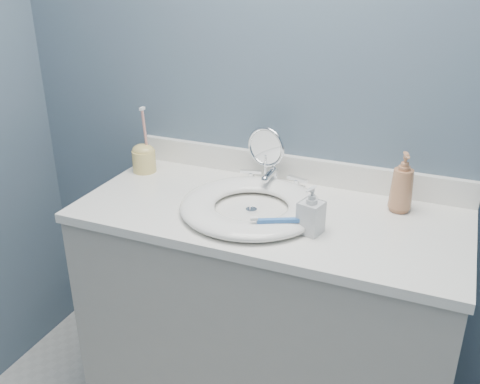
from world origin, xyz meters
The scene contains 12 objects.
back_wall centered at (0.00, 1.25, 1.20)m, with size 2.20×0.02×2.40m, color #4B5E71.
vanity_cabinet centered at (0.00, 0.97, 0.42)m, with size 1.20×0.55×0.85m, color #A5A097.
countertop centered at (0.00, 0.97, 0.86)m, with size 1.22×0.57×0.03m, color white.
backsplash centered at (0.00, 1.24, 0.93)m, with size 1.22×0.02×0.09m, color white.
basin centered at (-0.05, 0.94, 0.90)m, with size 0.45×0.45×0.04m, color white, non-canonical shape.
drain centered at (-0.05, 0.94, 0.88)m, with size 0.04×0.04×0.01m, color silver.
faucet centered at (-0.05, 1.14, 0.91)m, with size 0.25×0.13×0.07m.
makeup_mirror centered at (-0.08, 1.16, 0.99)m, with size 0.14×0.08×0.21m.
soap_bottle_amber centered at (0.38, 1.13, 0.98)m, with size 0.07×0.07×0.19m, color #AC724E.
soap_bottle_clear centered at (0.16, 0.88, 0.95)m, with size 0.06×0.07×0.14m, color silver.
toothbrush_holder centered at (-0.54, 1.11, 0.94)m, with size 0.09×0.09×0.25m.
toothbrush_lying centered at (0.08, 0.84, 0.92)m, with size 0.16×0.09×0.02m.
Camera 1 is at (0.50, -0.46, 1.63)m, focal length 40.00 mm.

